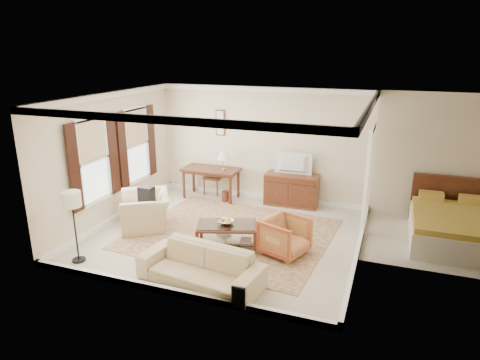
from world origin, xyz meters
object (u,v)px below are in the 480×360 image
Objects in this scene: coffee_table at (227,229)px; club_armchair at (145,205)px; striped_armchair at (285,235)px; sofa at (200,261)px; tv at (293,157)px; writing_desk at (211,172)px; sideboard at (292,190)px.

club_armchair reaches higher than coffee_table.
sofa is (-1.05, -1.53, 0.01)m from striped_armchair.
club_armchair is at bearing 106.24° from striped_armchair.
tv is at bearing 90.82° from sofa.
sofa is at bearing -68.49° from writing_desk.
striped_armchair is at bearing 63.60° from sofa.
writing_desk is 1.26× the size of club_armchair.
tv is 0.68× the size of coffee_table.
sideboard is 1.13× the size of club_armchair.
coffee_table is 1.63× the size of striped_armchair.
coffee_table is at bearing -60.12° from writing_desk.
sofa is at bearing 82.67° from tv.
club_armchair is at bearing -104.41° from writing_desk.
sofa is at bearing 165.74° from striped_armchair.
club_armchair is (-2.69, -2.42, -0.75)m from tv.
sideboard is at bearing 90.85° from sofa.
sideboard is at bearing -90.00° from tv.
club_armchair is at bearing 41.90° from tv.
sofa reaches higher than striped_armchair.
coffee_table is 2.09m from club_armchair.
coffee_table is at bearing 76.95° from tv.
tv is 2.83m from striped_armchair.
sofa is (0.10, -1.43, 0.03)m from coffee_table.
tv is 1.10× the size of striped_armchair.
tv is at bearing 4.44° from writing_desk.
club_armchair reaches higher than writing_desk.
club_armchair reaches higher than striped_armchair.
striped_armchair is at bearing 101.00° from tv.
coffee_table is at bearing 102.09° from sofa.
club_armchair reaches higher than sideboard.
striped_armchair is (2.63, -2.48, -0.29)m from writing_desk.
striped_armchair is at bearing 4.77° from coffee_table.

